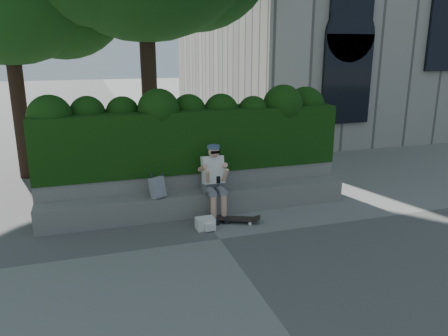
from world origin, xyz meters
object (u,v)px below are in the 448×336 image
object	(u,v)px
skateboard	(234,219)
backpack_ground	(205,223)
backpack_plaid	(157,187)
person	(214,178)

from	to	relation	value
skateboard	backpack_ground	size ratio (longest dim) A/B	2.67
skateboard	backpack_ground	bearing A→B (deg)	-144.86
skateboard	backpack_plaid	distance (m)	1.52
person	backpack_ground	xyz separation A→B (m)	(-0.34, -0.58, -0.65)
backpack_plaid	backpack_ground	xyz separation A→B (m)	(0.72, -0.66, -0.54)
person	backpack_ground	distance (m)	0.93
person	backpack_plaid	world-z (taller)	person
person	backpack_plaid	bearing A→B (deg)	175.59
backpack_plaid	backpack_ground	size ratio (longest dim) A/B	1.19
person	backpack_plaid	distance (m)	1.07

